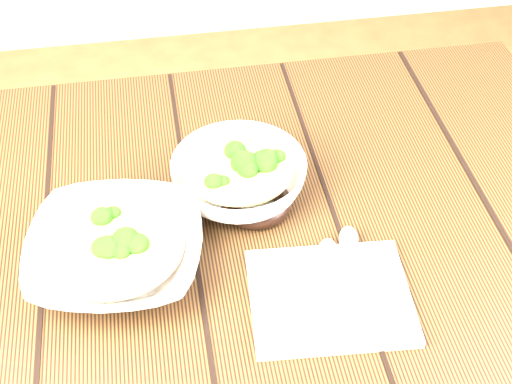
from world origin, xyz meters
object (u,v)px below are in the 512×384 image
object	(u,v)px
table	(212,293)
soup_bowl_back	(239,177)
soup_bowl_front	(116,252)
napkin	(330,297)
trivet	(256,202)

from	to	relation	value
table	soup_bowl_back	world-z (taller)	soup_bowl_back
soup_bowl_front	soup_bowl_back	size ratio (longest dim) A/B	1.03
soup_bowl_back	napkin	bearing A→B (deg)	-68.33
table	trivet	size ratio (longest dim) A/B	12.09
trivet	napkin	bearing A→B (deg)	-69.87
trivet	napkin	distance (m)	0.19
trivet	napkin	world-z (taller)	trivet
soup_bowl_back	trivet	distance (m)	0.04
soup_bowl_front	soup_bowl_back	distance (m)	0.21
table	napkin	size ratio (longest dim) A/B	6.01
table	napkin	bearing A→B (deg)	-43.05
table	napkin	distance (m)	0.23
soup_bowl_front	soup_bowl_back	world-z (taller)	soup_bowl_back
table	napkin	world-z (taller)	napkin
soup_bowl_back	trivet	bearing A→B (deg)	-60.96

